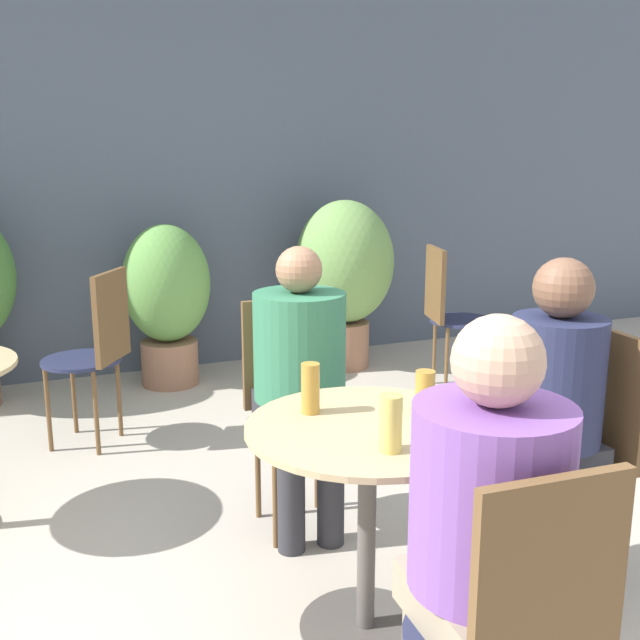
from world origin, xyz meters
name	(u,v)px	position (x,y,z in m)	size (l,w,h in m)	color
storefront_wall	(154,157)	(0.00, 3.53, 1.50)	(10.00, 0.06, 3.00)	#4C5666
cafe_table_near	(367,477)	(0.05, 0.23, 0.54)	(0.77, 0.77, 0.72)	#514C47
bistro_chair_0	(520,624)	(0.01, -0.60, 0.57)	(0.41, 0.42, 0.95)	#232847
bistro_chair_1	(585,437)	(0.88, 0.19, 0.57)	(0.42, 0.41, 0.95)	#232847
bistro_chair_2	(290,391)	(0.09, 1.06, 0.57)	(0.41, 0.42, 0.95)	#232847
bistro_chair_3	(448,305)	(1.63, 2.32, 0.57)	(0.44, 0.43, 0.95)	#232847
bistro_chair_4	(97,343)	(-0.57, 2.19, 0.57)	(0.47, 0.46, 0.95)	#232847
seated_person_0	(485,524)	(0.02, -0.45, 0.72)	(0.36, 0.38, 1.22)	gray
seated_person_1	(552,398)	(0.73, 0.20, 0.73)	(0.33, 0.32, 1.21)	#2D2D33
seated_person_2	(301,369)	(0.08, 0.90, 0.71)	(0.37, 0.38, 1.20)	#2D2D33
beer_glass_0	(310,388)	(-0.08, 0.40, 0.80)	(0.06, 0.06, 0.17)	#B28433
beer_glass_1	(390,423)	(0.02, 0.02, 0.80)	(0.07, 0.07, 0.17)	#DBC65B
beer_glass_2	(425,393)	(0.26, 0.25, 0.79)	(0.06, 0.06, 0.14)	#B28433
potted_plant_1	(167,295)	(-0.03, 3.13, 0.61)	(0.58, 0.58, 1.08)	#93664C
potted_plant_2	(345,270)	(1.23, 3.06, 0.72)	(0.70, 0.70, 1.21)	#93664C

